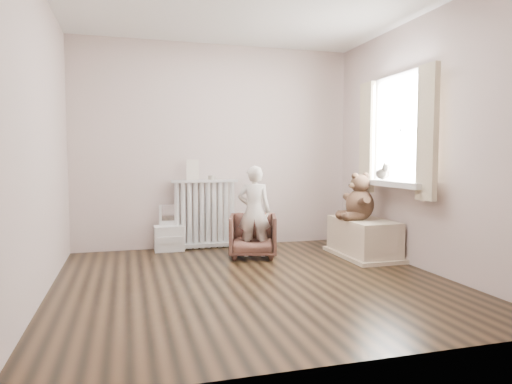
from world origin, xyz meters
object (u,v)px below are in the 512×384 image
object	(u,v)px
toy_bench	(363,239)
child	(254,211)
armchair	(253,235)
toy_vanity	(169,229)
radiator	(205,218)
plush_cat	(383,171)
teddy_bear	(360,199)

from	to	relation	value
toy_bench	child	bearing A→B (deg)	167.15
toy_bench	armchair	bearing A→B (deg)	164.98
toy_vanity	radiator	bearing A→B (deg)	3.75
plush_cat	child	bearing A→B (deg)	-178.70
child	teddy_bear	distance (m)	1.23
armchair	child	bearing A→B (deg)	-74.07
armchair	teddy_bear	size ratio (longest dim) A/B	1.03
radiator	toy_vanity	world-z (taller)	radiator
child	plush_cat	xyz separation A→B (m)	(1.39, -0.44, 0.46)
radiator	teddy_bear	bearing A→B (deg)	-31.12
toy_vanity	toy_bench	bearing A→B (deg)	-24.16
radiator	plush_cat	xyz separation A→B (m)	(1.84, -1.15, 0.61)
armchair	plush_cat	bearing A→B (deg)	-3.61
child	teddy_bear	size ratio (longest dim) A/B	1.96
radiator	toy_bench	size ratio (longest dim) A/B	0.94
armchair	radiator	bearing A→B (deg)	140.19
armchair	teddy_bear	world-z (taller)	teddy_bear
child	teddy_bear	world-z (taller)	child
armchair	child	world-z (taller)	child
armchair	plush_cat	world-z (taller)	plush_cat
armchair	toy_bench	distance (m)	1.29
radiator	child	world-z (taller)	child
radiator	child	size ratio (longest dim) A/B	0.84
armchair	toy_bench	world-z (taller)	armchair
radiator	toy_vanity	xyz separation A→B (m)	(-0.46, -0.03, -0.11)
child	toy_bench	size ratio (longest dim) A/B	1.12
teddy_bear	toy_vanity	bearing A→B (deg)	154.45
radiator	plush_cat	size ratio (longest dim) A/B	3.91
toy_bench	teddy_bear	distance (m)	0.47
armchair	child	xyz separation A→B (m)	(0.00, -0.05, 0.29)
toy_vanity	plush_cat	size ratio (longest dim) A/B	2.53
toy_vanity	teddy_bear	distance (m)	2.35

